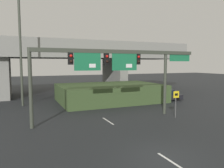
{
  "coord_description": "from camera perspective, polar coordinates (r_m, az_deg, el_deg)",
  "views": [
    {
      "loc": [
        -6.85,
        -9.1,
        4.88
      ],
      "look_at": [
        0.0,
        6.85,
        3.24
      ],
      "focal_mm": 35.0,
      "sensor_mm": 36.0,
      "label": 1
    }
  ],
  "objects": [
    {
      "name": "highway_light_pole_far",
      "position": [
        27.02,
        -22.92,
        12.56
      ],
      "size": [
        0.7,
        0.36,
        16.12
      ],
      "color": "#383D33",
      "rests_on": "ground"
    },
    {
      "name": "ground_plane",
      "position": [
        12.39,
        13.25,
        -17.94
      ],
      "size": [
        160.0,
        160.0,
        0.0
      ],
      "primitive_type": "plane",
      "color": "black"
    },
    {
      "name": "overpass_bridge",
      "position": [
        35.75,
        -12.28,
        7.07
      ],
      "size": [
        40.76,
        9.94,
        8.28
      ],
      "color": "gray",
      "rests_on": "ground"
    },
    {
      "name": "lane_markings",
      "position": [
        22.66,
        -5.12,
        -7.05
      ],
      "size": [
        0.14,
        44.69,
        0.01
      ],
      "color": "silver",
      "rests_on": "ground"
    },
    {
      "name": "signal_gantry",
      "position": [
        18.81,
        1.09,
        5.46
      ],
      "size": [
        15.25,
        0.44,
        6.05
      ],
      "color": "#383D33",
      "rests_on": "ground"
    },
    {
      "name": "highway_light_pole_near",
      "position": [
        31.47,
        -23.02,
        12.55
      ],
      "size": [
        0.7,
        0.36,
        17.28
      ],
      "color": "#383D33",
      "rests_on": "ground"
    },
    {
      "name": "parked_sedan_near_right",
      "position": [
        29.42,
        13.31,
        -2.96
      ],
      "size": [
        4.82,
        2.08,
        1.46
      ],
      "rotation": [
        0.0,
        0.0,
        -0.06
      ],
      "color": "black",
      "rests_on": "ground"
    },
    {
      "name": "grass_embankment",
      "position": [
        28.33,
        -0.52,
        -2.3
      ],
      "size": [
        12.86,
        8.55,
        2.16
      ],
      "color": "#384C28",
      "rests_on": "ground"
    },
    {
      "name": "speed_limit_sign",
      "position": [
        20.39,
        16.35,
        -4.05
      ],
      "size": [
        0.6,
        0.11,
        2.47
      ],
      "color": "#4C4C4C",
      "rests_on": "ground"
    }
  ]
}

